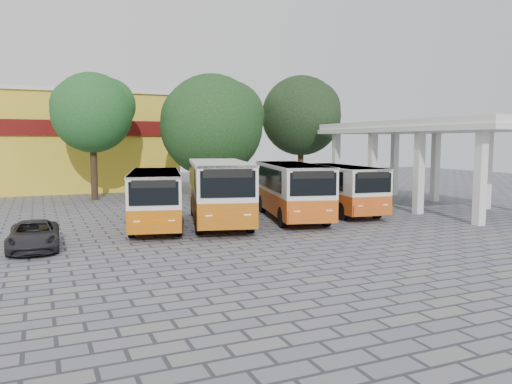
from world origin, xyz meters
name	(u,v)px	position (x,y,z in m)	size (l,w,h in m)	color
ground	(315,228)	(0.00, 0.00, 0.00)	(90.00, 90.00, 0.00)	slate
terminal_shelter	(429,129)	(10.50, 4.00, 4.91)	(6.80, 15.80, 5.40)	silver
shophouse_block	(51,141)	(-11.00, 25.99, 4.16)	(20.40, 10.40, 8.30)	gold
bus_far_left	(155,195)	(-6.97, 3.26, 1.56)	(3.90, 7.89, 2.70)	#BD5A04
bus_centre_left	(219,188)	(-3.76, 3.19, 1.82)	(4.71, 9.19, 3.14)	#AF570A
bus_centre_right	(292,187)	(0.30, 3.05, 1.70)	(4.35, 8.61, 2.94)	#C24F0F
bus_far_right	(339,186)	(3.83, 3.86, 1.59)	(3.20, 7.84, 2.74)	#C04B12
tree_left	(93,110)	(-8.40, 16.45, 6.33)	(5.87, 5.59, 8.95)	#3C2C1C
tree_middle	(213,122)	(-0.42, 13.92, 5.51)	(7.74, 7.37, 8.96)	#3D2811
tree_right	(302,113)	(7.91, 15.86, 6.46)	(6.83, 6.51, 9.51)	#47301A
parked_car	(34,235)	(-12.34, 0.23, 0.55)	(1.82, 3.94, 1.09)	black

